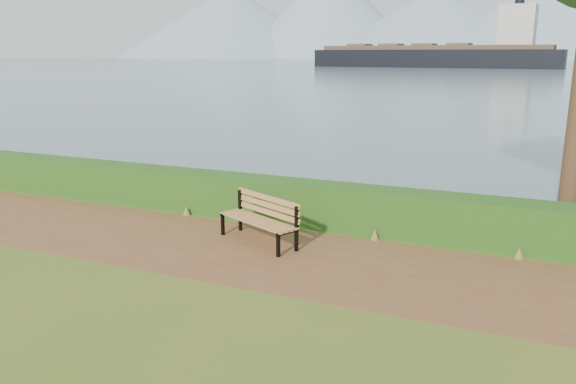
% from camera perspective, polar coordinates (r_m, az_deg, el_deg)
% --- Properties ---
extents(ground, '(140.00, 140.00, 0.00)m').
position_cam_1_polar(ground, '(11.03, -2.07, -6.99)').
color(ground, '#4D631C').
rests_on(ground, ground).
extents(path, '(40.00, 3.40, 0.01)m').
position_cam_1_polar(path, '(11.28, -1.42, -6.46)').
color(path, brown).
rests_on(path, ground).
extents(hedge, '(32.00, 0.85, 1.00)m').
position_cam_1_polar(hedge, '(13.16, 2.74, -1.22)').
color(hedge, '#1A4112').
rests_on(hedge, ground).
extents(water, '(700.00, 510.00, 0.00)m').
position_cam_1_polar(water, '(269.37, 22.78, 12.06)').
color(water, slate).
rests_on(water, ground).
extents(mountains, '(585.00, 190.00, 70.00)m').
position_cam_1_polar(mountains, '(416.26, 22.21, 16.24)').
color(mountains, '#7D92A7').
rests_on(mountains, ground).
extents(bench, '(2.06, 1.36, 1.00)m').
position_cam_1_polar(bench, '(11.91, -2.70, -2.46)').
color(bench, black).
rests_on(bench, ground).
extents(cargo_ship, '(67.50, 16.78, 20.28)m').
position_cam_1_polar(cargo_ship, '(163.25, 15.24, 13.16)').
color(cargo_ship, black).
rests_on(cargo_ship, ground).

